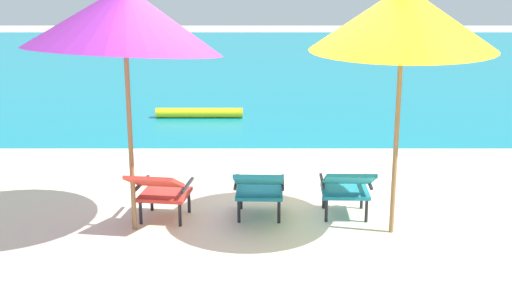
{
  "coord_description": "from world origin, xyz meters",
  "views": [
    {
      "loc": [
        -0.03,
        -6.94,
        2.76
      ],
      "look_at": [
        0.0,
        0.48,
        0.75
      ],
      "focal_mm": 46.84,
      "sensor_mm": 36.0,
      "label": 1
    }
  ],
  "objects_px": {
    "lounge_chair_left": "(158,189)",
    "lounge_chair_right": "(344,186)",
    "beach_umbrella_right": "(400,18)",
    "beach_umbrella_left": "(122,19)",
    "swim_buoy": "(197,113)",
    "lounge_chair_center": "(257,187)"
  },
  "relations": [
    {
      "from": "lounge_chair_left",
      "to": "lounge_chair_right",
      "type": "xyz_separation_m",
      "value": [
        2.03,
        0.09,
        0.0
      ]
    },
    {
      "from": "beach_umbrella_right",
      "to": "lounge_chair_right",
      "type": "bearing_deg",
      "value": 143.66
    },
    {
      "from": "lounge_chair_right",
      "to": "beach_umbrella_left",
      "type": "bearing_deg",
      "value": -174.0
    },
    {
      "from": "beach_umbrella_left",
      "to": "lounge_chair_right",
      "type": "bearing_deg",
      "value": 6.0
    },
    {
      "from": "swim_buoy",
      "to": "lounge_chair_left",
      "type": "bearing_deg",
      "value": -89.9
    },
    {
      "from": "swim_buoy",
      "to": "beach_umbrella_left",
      "type": "height_order",
      "value": "beach_umbrella_left"
    },
    {
      "from": "beach_umbrella_left",
      "to": "beach_umbrella_right",
      "type": "relative_size",
      "value": 1.08
    },
    {
      "from": "swim_buoy",
      "to": "beach_umbrella_right",
      "type": "distance_m",
      "value": 6.34
    },
    {
      "from": "beach_umbrella_left",
      "to": "swim_buoy",
      "type": "bearing_deg",
      "value": 87.24
    },
    {
      "from": "lounge_chair_left",
      "to": "beach_umbrella_left",
      "type": "xyz_separation_m",
      "value": [
        -0.27,
        -0.15,
        1.83
      ]
    },
    {
      "from": "beach_umbrella_left",
      "to": "lounge_chair_center",
      "type": "bearing_deg",
      "value": 9.13
    },
    {
      "from": "swim_buoy",
      "to": "beach_umbrella_left",
      "type": "bearing_deg",
      "value": -92.76
    },
    {
      "from": "lounge_chair_center",
      "to": "lounge_chair_left",
      "type": "bearing_deg",
      "value": -176.37
    },
    {
      "from": "lounge_chair_right",
      "to": "beach_umbrella_right",
      "type": "height_order",
      "value": "beach_umbrella_right"
    },
    {
      "from": "swim_buoy",
      "to": "beach_umbrella_left",
      "type": "xyz_separation_m",
      "value": [
        -0.26,
        -5.34,
        2.13
      ]
    },
    {
      "from": "lounge_chair_left",
      "to": "swim_buoy",
      "type": "bearing_deg",
      "value": 90.1
    },
    {
      "from": "beach_umbrella_left",
      "to": "beach_umbrella_right",
      "type": "xyz_separation_m",
      "value": [
        2.74,
        -0.08,
        0.01
      ]
    },
    {
      "from": "lounge_chair_right",
      "to": "swim_buoy",
      "type": "bearing_deg",
      "value": 111.84
    },
    {
      "from": "lounge_chair_left",
      "to": "beach_umbrella_left",
      "type": "relative_size",
      "value": 0.34
    },
    {
      "from": "lounge_chair_left",
      "to": "beach_umbrella_right",
      "type": "height_order",
      "value": "beach_umbrella_right"
    },
    {
      "from": "lounge_chair_center",
      "to": "beach_umbrella_right",
      "type": "xyz_separation_m",
      "value": [
        1.41,
        -0.3,
        1.84
      ]
    },
    {
      "from": "lounge_chair_right",
      "to": "lounge_chair_left",
      "type": "bearing_deg",
      "value": -177.33
    }
  ]
}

